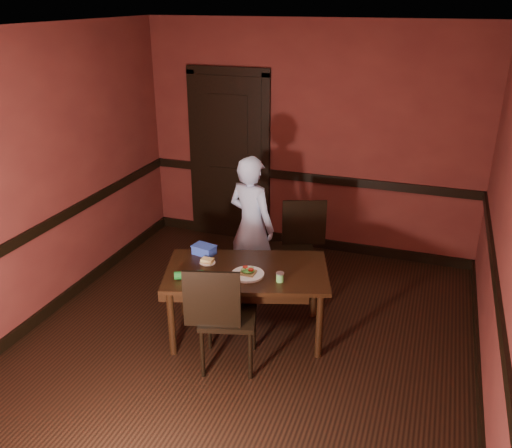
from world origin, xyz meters
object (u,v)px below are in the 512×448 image
Objects in this scene: food_tub at (204,250)px; cheese_saucer at (207,261)px; chair_near at (228,314)px; sauce_jar at (280,277)px; dining_table at (247,302)px; chair_far at (292,250)px; sandwich_plate at (248,273)px; person at (252,226)px.

cheese_saucer is at bearing -45.46° from food_tub.
sauce_jar is at bearing -149.55° from chair_near.
dining_table is 9.95× the size of cheese_saucer.
chair_near reaches higher than cheese_saucer.
chair_far is 1.05m from cheese_saucer.
food_tub reaches higher than sandwich_plate.
dining_table is 17.37× the size of sauce_jar.
sandwich_plate is 0.30m from sauce_jar.
food_tub is at bearing -67.39° from chair_near.
dining_table is 0.52m from sauce_jar.
chair_near is at bearing -50.11° from cheese_saucer.
chair_far is at bearing 99.52° from sauce_jar.
sandwich_plate is 2.00× the size of cheese_saucer.
sandwich_plate is 1.23× the size of food_tub.
person is 5.13× the size of sandwich_plate.
cheese_saucer is at bearing 161.79° from dining_table.
chair_far is 1.34m from chair_near.
food_tub is (-0.49, 0.62, 0.23)m from chair_near.
person reaches higher than sandwich_plate.
person is at bearing 169.30° from chair_far.
sauce_jar is (0.34, -0.10, 0.38)m from dining_table.
chair_far is at bearing -112.96° from chair_near.
dining_table is 0.52m from cheese_saucer.
food_tub is (-0.66, -0.71, 0.23)m from chair_far.
chair_far is 0.49m from person.
person is 1.08m from sauce_jar.
food_tub is at bearing -153.46° from chair_far.
person is 6.32× the size of food_tub.
cheese_saucer is (-0.38, 0.46, 0.20)m from chair_near.
chair_near is 3.37× the size of sandwich_plate.
cheese_saucer is (-0.38, 0.01, 0.35)m from dining_table.
food_tub is (-0.53, 0.26, 0.02)m from sandwich_plate.
dining_table is 0.91m from chair_far.
food_tub is at bearing 88.48° from person.
cheese_saucer is at bearing -143.03° from chair_far.
cheese_saucer is at bearing 99.55° from person.
food_tub is (-0.49, 0.17, 0.38)m from dining_table.
cheese_saucer is at bearing 166.90° from sandwich_plate.
person is at bearing 89.26° from dining_table.
food_tub is at bearing 122.81° from cheese_saucer.
sandwich_plate is (-0.13, -0.97, 0.20)m from chair_far.
person reaches higher than dining_table.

